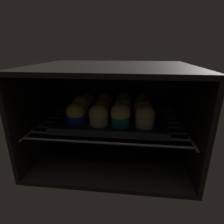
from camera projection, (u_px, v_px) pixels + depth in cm
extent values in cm
cube|color=black|center=(112.00, 151.00, 78.63)|extent=(59.00, 47.00, 1.50)
cube|color=black|center=(112.00, 67.00, 66.78)|extent=(59.00, 47.00, 1.50)
cube|color=black|center=(117.00, 98.00, 94.01)|extent=(59.00, 1.50, 34.00)
cube|color=black|center=(44.00, 110.00, 75.79)|extent=(1.50, 47.00, 34.00)
cube|color=black|center=(186.00, 115.00, 69.62)|extent=(1.50, 47.00, 34.00)
cylinder|color=#4C494C|center=(105.00, 143.00, 56.05)|extent=(54.00, 0.80, 0.80)
cylinder|color=#4C494C|center=(107.00, 136.00, 60.49)|extent=(54.00, 0.80, 0.80)
cylinder|color=#4C494C|center=(109.00, 130.00, 64.94)|extent=(54.00, 0.80, 0.80)
cylinder|color=#4C494C|center=(111.00, 125.00, 69.39)|extent=(54.00, 0.80, 0.80)
cylinder|color=#4C494C|center=(112.00, 120.00, 73.84)|extent=(54.00, 0.80, 0.80)
cylinder|color=#4C494C|center=(113.00, 116.00, 78.29)|extent=(54.00, 0.80, 0.80)
cylinder|color=#4C494C|center=(114.00, 112.00, 82.74)|extent=(54.00, 0.80, 0.80)
cylinder|color=#4C494C|center=(115.00, 109.00, 87.19)|extent=(54.00, 0.80, 0.80)
cylinder|color=#4C494C|center=(116.00, 106.00, 91.64)|extent=(54.00, 0.80, 0.80)
cylinder|color=#4C494C|center=(49.00, 117.00, 76.74)|extent=(0.80, 42.00, 0.80)
cylinder|color=#4C494C|center=(180.00, 123.00, 70.94)|extent=(0.80, 42.00, 0.80)
cube|color=black|center=(112.00, 118.00, 73.21)|extent=(40.37, 32.25, 1.20)
cube|color=black|center=(106.00, 133.00, 58.12)|extent=(40.37, 0.80, 1.00)
cube|color=black|center=(116.00, 104.00, 87.57)|extent=(40.37, 0.80, 1.00)
cube|color=black|center=(65.00, 114.00, 74.97)|extent=(0.80, 32.25, 1.00)
cube|color=black|center=(162.00, 118.00, 70.72)|extent=(0.80, 32.25, 1.00)
cylinder|color=#1928B7|center=(76.00, 119.00, 65.90)|extent=(6.56, 6.56, 3.37)
sphere|color=#DBBC60|center=(75.00, 112.00, 64.95)|extent=(6.59, 6.59, 6.59)
sphere|color=#1E6023|center=(73.00, 106.00, 63.76)|extent=(1.72, 1.72, 1.72)
cylinder|color=silver|center=(99.00, 120.00, 65.23)|extent=(6.56, 6.56, 3.37)
sphere|color=#E0CC7A|center=(99.00, 114.00, 64.43)|extent=(6.92, 6.92, 6.92)
sphere|color=#19511E|center=(98.00, 108.00, 63.64)|extent=(1.68, 1.68, 1.68)
cylinder|color=#0C8C84|center=(120.00, 121.00, 64.46)|extent=(6.56, 6.56, 3.37)
sphere|color=#E0CC7A|center=(120.00, 113.00, 63.44)|extent=(7.03, 7.03, 7.03)
sphere|color=#1E6023|center=(122.00, 106.00, 62.58)|extent=(2.19, 2.19, 2.19)
cylinder|color=silver|center=(145.00, 122.00, 63.72)|extent=(6.56, 6.56, 3.37)
sphere|color=#DBBC60|center=(145.00, 114.00, 62.82)|extent=(6.93, 6.93, 6.93)
sphere|color=#28702D|center=(146.00, 109.00, 62.14)|extent=(1.71, 1.71, 1.71)
cylinder|color=silver|center=(81.00, 112.00, 73.47)|extent=(6.56, 6.56, 3.37)
sphere|color=#E0CC7A|center=(81.00, 105.00, 72.51)|extent=(7.19, 7.19, 7.19)
sphere|color=#28702D|center=(81.00, 98.00, 71.96)|extent=(2.56, 2.56, 2.56)
cylinder|color=red|center=(103.00, 112.00, 73.16)|extent=(6.56, 6.56, 3.37)
sphere|color=gold|center=(102.00, 107.00, 72.39)|extent=(6.41, 6.41, 6.41)
sphere|color=#19511E|center=(103.00, 102.00, 71.59)|extent=(2.50, 2.50, 2.50)
cylinder|color=#1928B7|center=(122.00, 113.00, 72.16)|extent=(6.56, 6.56, 3.37)
sphere|color=gold|center=(122.00, 107.00, 71.34)|extent=(7.02, 7.02, 7.02)
sphere|color=#28702D|center=(123.00, 101.00, 70.93)|extent=(1.72, 1.72, 1.72)
cylinder|color=#7A238C|center=(142.00, 114.00, 70.92)|extent=(6.56, 6.56, 3.37)
sphere|color=#E0CC7A|center=(142.00, 108.00, 70.10)|extent=(7.17, 7.17, 7.17)
sphere|color=#28702D|center=(142.00, 102.00, 68.09)|extent=(2.07, 2.07, 2.07)
cylinder|color=#1928B7|center=(87.00, 106.00, 81.18)|extent=(6.56, 6.56, 3.37)
sphere|color=#DBBC60|center=(87.00, 101.00, 80.45)|extent=(6.46, 6.46, 6.46)
sphere|color=#1E6023|center=(84.00, 97.00, 80.16)|extent=(2.37, 2.37, 2.37)
cylinder|color=#1928B7|center=(105.00, 106.00, 80.59)|extent=(6.56, 6.56, 3.37)
sphere|color=#DBBC60|center=(105.00, 101.00, 79.85)|extent=(7.04, 7.04, 7.04)
sphere|color=#19511E|center=(105.00, 95.00, 78.88)|extent=(2.04, 2.04, 2.04)
cylinder|color=#1928B7|center=(123.00, 107.00, 79.68)|extent=(6.56, 6.56, 3.37)
sphere|color=gold|center=(123.00, 101.00, 78.71)|extent=(6.67, 6.67, 6.67)
sphere|color=#28702D|center=(124.00, 95.00, 78.23)|extent=(1.97, 1.97, 1.97)
cylinder|color=#1928B7|center=(142.00, 108.00, 78.64)|extent=(6.56, 6.56, 3.37)
sphere|color=gold|center=(142.00, 102.00, 77.75)|extent=(6.56, 6.56, 6.56)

